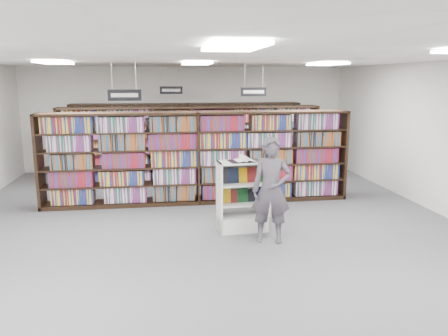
{
  "coord_description": "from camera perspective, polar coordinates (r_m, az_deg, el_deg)",
  "views": [
    {
      "loc": [
        -0.8,
        -7.83,
        2.81
      ],
      "look_at": [
        0.4,
        0.5,
        1.1
      ],
      "focal_mm": 35.0,
      "sensor_mm": 36.0,
      "label": 1
    }
  ],
  "objects": [
    {
      "name": "floor",
      "position": [
        8.36,
        -2.22,
        -8.17
      ],
      "size": [
        12.0,
        12.0,
        0.0
      ],
      "primitive_type": "plane",
      "color": "#47474C",
      "rests_on": "ground"
    },
    {
      "name": "ceiling",
      "position": [
        7.88,
        -2.4,
        14.31
      ],
      "size": [
        10.0,
        12.0,
        0.1
      ],
      "primitive_type": "cube",
      "color": "white",
      "rests_on": "wall_back"
    },
    {
      "name": "wall_back",
      "position": [
        13.91,
        -4.85,
        6.45
      ],
      "size": [
        10.0,
        0.1,
        3.2
      ],
      "primitive_type": "cube",
      "color": "silver",
      "rests_on": "ground"
    },
    {
      "name": "wall_front",
      "position": [
        2.34,
        13.94,
        -20.06
      ],
      "size": [
        10.0,
        0.1,
        3.2
      ],
      "primitive_type": "cube",
      "color": "silver",
      "rests_on": "ground"
    },
    {
      "name": "bookshelf_row_near",
      "position": [
        10.02,
        -3.45,
        1.35
      ],
      "size": [
        7.0,
        0.6,
        2.1
      ],
      "color": "black",
      "rests_on": "floor"
    },
    {
      "name": "bookshelf_row_mid",
      "position": [
        11.99,
        -4.25,
        3.01
      ],
      "size": [
        7.0,
        0.6,
        2.1
      ],
      "color": "black",
      "rests_on": "floor"
    },
    {
      "name": "bookshelf_row_far",
      "position": [
        13.67,
        -4.74,
        4.04
      ],
      "size": [
        7.0,
        0.6,
        2.1
      ],
      "color": "black",
      "rests_on": "floor"
    },
    {
      "name": "aisle_sign_left",
      "position": [
        8.87,
        -12.86,
        9.4
      ],
      "size": [
        0.65,
        0.02,
        0.8
      ],
      "color": "#B2B2B7",
      "rests_on": "ceiling"
    },
    {
      "name": "aisle_sign_right",
      "position": [
        11.08,
        3.89,
        10.01
      ],
      "size": [
        0.65,
        0.02,
        0.8
      ],
      "color": "#B2B2B7",
      "rests_on": "ceiling"
    },
    {
      "name": "aisle_sign_center",
      "position": [
        12.84,
        -6.92,
        10.15
      ],
      "size": [
        0.65,
        0.02,
        0.8
      ],
      "color": "#B2B2B7",
      "rests_on": "ceiling"
    },
    {
      "name": "troffer_front_center",
      "position": [
        4.91,
        1.26,
        15.57
      ],
      "size": [
        0.6,
        1.2,
        0.04
      ],
      "primitive_type": "cube",
      "color": "white",
      "rests_on": "ceiling"
    },
    {
      "name": "troffer_back_left",
      "position": [
        10.08,
        -21.3,
        12.71
      ],
      "size": [
        0.6,
        1.2,
        0.04
      ],
      "primitive_type": "cube",
      "color": "white",
      "rests_on": "ceiling"
    },
    {
      "name": "troffer_back_center",
      "position": [
        9.87,
        -3.6,
        13.49
      ],
      "size": [
        0.6,
        1.2,
        0.04
      ],
      "primitive_type": "cube",
      "color": "white",
      "rests_on": "ceiling"
    },
    {
      "name": "troffer_back_right",
      "position": [
        10.55,
        13.32,
        13.08
      ],
      "size": [
        0.6,
        1.2,
        0.04
      ],
      "primitive_type": "cube",
      "color": "white",
      "rests_on": "ceiling"
    },
    {
      "name": "endcap_display",
      "position": [
        8.29,
        2.43,
        -4.98
      ],
      "size": [
        0.98,
        0.54,
        1.33
      ],
      "rotation": [
        0.0,
        0.0,
        0.07
      ],
      "color": "white",
      "rests_on": "floor"
    },
    {
      "name": "open_book",
      "position": [
        8.04,
        2.7,
        1.1
      ],
      "size": [
        0.63,
        0.42,
        0.13
      ],
      "rotation": [
        0.0,
        0.0,
        0.13
      ],
      "color": "black",
      "rests_on": "endcap_display"
    },
    {
      "name": "shopper",
      "position": [
        7.6,
        6.19,
        -2.91
      ],
      "size": [
        0.77,
        0.6,
        1.86
      ],
      "primitive_type": "imported",
      "rotation": [
        0.0,
        0.0,
        -0.25
      ],
      "color": "#47424B",
      "rests_on": "floor"
    }
  ]
}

